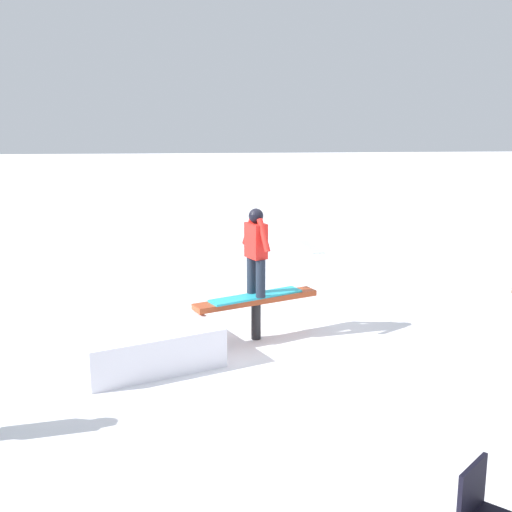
# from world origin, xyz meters

# --- Properties ---
(ground_plane) EXTENTS (60.00, 60.00, 0.00)m
(ground_plane) POSITION_xyz_m (0.00, 0.00, 0.00)
(ground_plane) COLOR white
(rail_feature) EXTENTS (1.83, 1.06, 0.63)m
(rail_feature) POSITION_xyz_m (0.00, 0.00, 0.53)
(rail_feature) COLOR black
(rail_feature) RESTS_ON ground
(snow_kicker_ramp) EXTENTS (2.27, 2.12, 0.52)m
(snow_kicker_ramp) POSITION_xyz_m (-1.57, -0.74, 0.26)
(snow_kicker_ramp) COLOR white
(snow_kicker_ramp) RESTS_ON ground
(main_rider_on_rail) EXTENTS (1.38, 0.90, 1.28)m
(main_rider_on_rail) POSITION_xyz_m (0.00, 0.00, 1.25)
(main_rider_on_rail) COLOR #24ABBF
(main_rider_on_rail) RESTS_ON rail_feature
(loose_snowboard_white) EXTENTS (0.48, 1.38, 0.02)m
(loose_snowboard_white) POSITION_xyz_m (1.61, 5.96, 0.01)
(loose_snowboard_white) COLOR silver
(loose_snowboard_white) RESTS_ON ground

